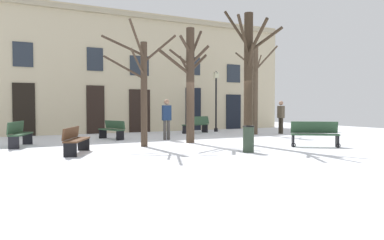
{
  "coord_description": "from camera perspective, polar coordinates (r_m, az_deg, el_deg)",
  "views": [
    {
      "loc": [
        -7.33,
        -12.57,
        1.53
      ],
      "look_at": [
        0.0,
        1.51,
        0.91
      ],
      "focal_mm": 34.1,
      "sensor_mm": 36.0,
      "label": 1
    }
  ],
  "objects": [
    {
      "name": "tree_foreground",
      "position": [
        14.41,
        8.86,
        7.16
      ],
      "size": [
        1.8,
        1.93,
        5.21
      ],
      "color": "#382B1E",
      "rests_on": "ground"
    },
    {
      "name": "tree_left_of_center",
      "position": [
        19.77,
        9.89,
        5.16
      ],
      "size": [
        1.59,
        2.29,
        4.75
      ],
      "color": "#4C3D2D",
      "rests_on": "ground"
    },
    {
      "name": "bench_far_corner",
      "position": [
        15.05,
        -25.41,
        -1.92
      ],
      "size": [
        0.97,
        1.76,
        0.95
      ],
      "rotation": [
        0.0,
        0.0,
        1.23
      ],
      "color": "#2D4C33",
      "rests_on": "ground"
    },
    {
      "name": "tree_center",
      "position": [
        13.72,
        -7.8,
        5.32
      ],
      "size": [
        2.55,
        2.12,
        4.47
      ],
      "color": "#423326",
      "rests_on": "ground"
    },
    {
      "name": "building_facade",
      "position": [
        21.69,
        -7.69,
        7.46
      ],
      "size": [
        19.48,
        0.6,
        6.94
      ],
      "color": "beige",
      "rests_on": "ground"
    },
    {
      "name": "bench_back_to_back_left",
      "position": [
        14.3,
        18.64,
        -2.04
      ],
      "size": [
        1.65,
        1.36,
        0.95
      ],
      "rotation": [
        0.0,
        0.0,
        5.66
      ],
      "color": "#2D4C33",
      "rests_on": "ground"
    },
    {
      "name": "streetlamp",
      "position": [
        21.56,
        3.78,
        4.03
      ],
      "size": [
        0.3,
        0.3,
        3.58
      ],
      "color": "black",
      "rests_on": "ground"
    },
    {
      "name": "bench_back_to_back_right",
      "position": [
        12.2,
        -17.75,
        -2.94
      ],
      "size": [
        1.13,
        1.78,
        0.85
      ],
      "rotation": [
        0.0,
        0.0,
        1.14
      ],
      "color": "#51331E",
      "rests_on": "ground"
    },
    {
      "name": "tree_near_facade",
      "position": [
        15.02,
        -0.33,
        6.15
      ],
      "size": [
        2.33,
        1.6,
        4.71
      ],
      "color": "#423326",
      "rests_on": "ground"
    },
    {
      "name": "bench_by_litter_bin",
      "position": [
        20.3,
        0.65,
        -0.71
      ],
      "size": [
        1.75,
        0.97,
        0.94
      ],
      "rotation": [
        0.0,
        0.0,
        3.44
      ],
      "color": "#2D4C33",
      "rests_on": "ground"
    },
    {
      "name": "person_by_shop_door",
      "position": [
        20.43,
        13.74,
        0.71
      ],
      "size": [
        0.24,
        0.39,
        1.79
      ],
      "rotation": [
        0.0,
        0.0,
        4.66
      ],
      "color": "#2D271E",
      "rests_on": "ground"
    },
    {
      "name": "bench_near_center_tree",
      "position": [
        17.02,
        -12.37,
        -1.48
      ],
      "size": [
        0.9,
        1.59,
        0.85
      ],
      "rotation": [
        0.0,
        0.0,
        5.03
      ],
      "color": "#2D4C33",
      "rests_on": "ground"
    },
    {
      "name": "litter_bin",
      "position": [
        12.09,
        8.82,
        -2.94
      ],
      "size": [
        0.39,
        0.39,
        0.87
      ],
      "color": "#2D3D2D",
      "rests_on": "ground"
    },
    {
      "name": "ground_plane",
      "position": [
        14.64,
        2.74,
        -3.75
      ],
      "size": [
        31.17,
        31.17,
        0.0
      ],
      "primitive_type": "plane",
      "color": "white"
    },
    {
      "name": "person_crossing_plaza",
      "position": [
        16.31,
        -3.99,
        0.46
      ],
      "size": [
        0.39,
        0.24,
        1.82
      ],
      "rotation": [
        0.0,
        0.0,
        3.09
      ],
      "color": "#403D3A",
      "rests_on": "ground"
    }
  ]
}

